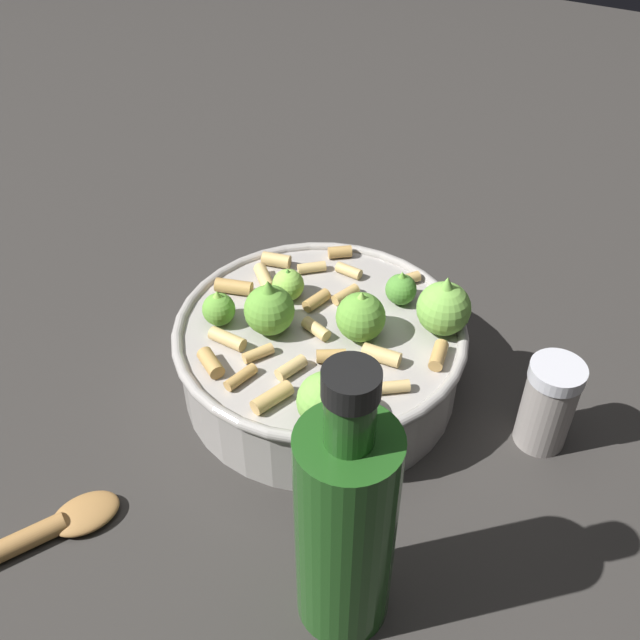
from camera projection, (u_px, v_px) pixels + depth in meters
ground_plane at (320, 383)px, 0.66m from camera, size 2.40×2.40×0.00m
cooking_pan at (322, 350)px, 0.63m from camera, size 0.25×0.25×0.12m
pepper_shaker at (548, 404)px, 0.58m from camera, size 0.04×0.04×0.08m
olive_oil_bottle at (346, 525)px, 0.44m from camera, size 0.06×0.06×0.22m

